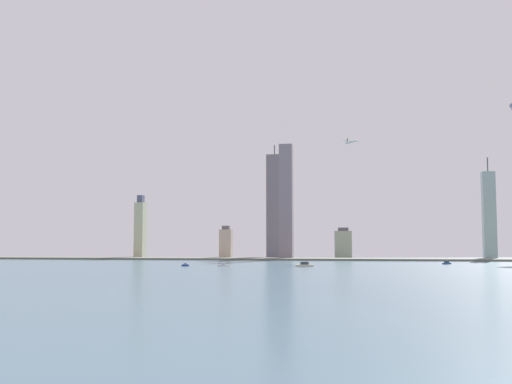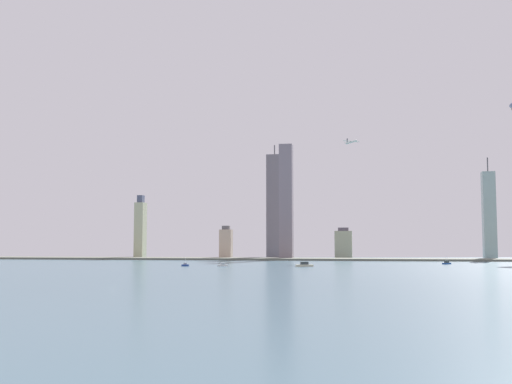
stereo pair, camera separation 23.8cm
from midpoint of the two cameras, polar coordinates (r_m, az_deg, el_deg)
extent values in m
plane|color=#456474|center=(324.15, -12.87, -8.43)|extent=(6000.00, 6000.00, 0.00)
cube|color=slate|center=(842.19, 1.69, -6.11)|extent=(963.39, 62.93, 2.60)
cube|color=#B1B58F|center=(933.83, -10.47, -3.47)|extent=(13.27, 18.08, 81.69)
cube|color=#4D536C|center=(935.93, -10.43, -0.64)|extent=(7.96, 10.85, 10.88)
cube|color=#9FA284|center=(923.93, 7.97, -4.78)|extent=(24.93, 14.75, 40.21)
cube|color=#5A4F5D|center=(924.17, 7.95, -3.38)|extent=(14.96, 8.85, 4.91)
cube|color=#90ACA8|center=(910.29, 20.45, -2.02)|extent=(16.83, 15.88, 119.82)
cylinder|color=#4C4C51|center=(915.88, 20.32, 2.34)|extent=(1.60, 1.60, 19.76)
cube|color=slate|center=(927.93, 1.72, -1.33)|extent=(21.94, 21.49, 153.32)
cylinder|color=#4C4C51|center=(936.71, 1.70, 3.82)|extent=(1.60, 1.60, 15.19)
cube|color=#C4AC95|center=(890.09, -2.74, -4.77)|extent=(16.97, 14.05, 41.63)
cube|color=#625C60|center=(890.38, -2.74, -3.26)|extent=(10.18, 8.43, 5.38)
cube|color=gray|center=(864.32, 2.77, -0.88)|extent=(17.88, 17.13, 158.96)
cube|color=navy|center=(694.46, 16.97, -6.24)|extent=(10.45, 13.80, 1.55)
cube|color=#35413D|center=(694.40, 16.97, -6.07)|extent=(5.61, 6.64, 2.63)
cylinder|color=silver|center=(694.30, 16.96, -5.74)|extent=(0.24, 0.24, 5.29)
cube|color=#234290|center=(611.79, -6.45, -6.64)|extent=(7.50, 4.23, 1.71)
cube|color=#9899AD|center=(611.74, -6.44, -6.49)|extent=(3.46, 2.55, 1.61)
cylinder|color=silver|center=(611.64, -6.44, -6.15)|extent=(0.24, 0.24, 5.66)
cube|color=white|center=(606.95, -3.02, -6.68)|extent=(9.65, 10.57, 1.67)
cube|color=#9EAAAF|center=(606.89, -3.02, -6.51)|extent=(5.07, 5.32, 1.91)
cube|color=beige|center=(597.44, 4.44, -6.69)|extent=(17.25, 9.96, 2.02)
cube|color=#30383B|center=(597.36, 4.44, -6.47)|extent=(8.00, 5.70, 2.67)
cylinder|color=silver|center=(810.84, 8.67, 4.51)|extent=(14.82, 21.94, 2.31)
sphere|color=silver|center=(800.47, 9.11, 4.64)|extent=(2.31, 2.31, 2.31)
cube|color=silver|center=(811.01, 8.67, 4.58)|extent=(20.35, 14.01, 0.50)
cube|color=silver|center=(819.65, 8.31, 4.43)|extent=(7.61, 5.69, 0.40)
cube|color=#2D333D|center=(820.18, 8.31, 4.66)|extent=(1.40, 1.84, 5.00)
camera|label=1|loc=(0.12, -89.99, 0.00)|focal=43.97mm
camera|label=2|loc=(0.12, 90.01, 0.00)|focal=43.97mm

